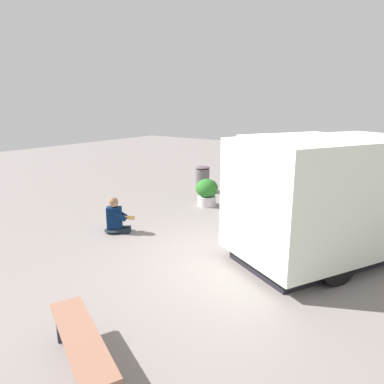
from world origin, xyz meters
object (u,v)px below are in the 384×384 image
(planter_flowering_side, at_px, (259,182))
(plaza_bench, at_px, (81,344))
(food_truck, at_px, (351,199))
(planter_flowering_far, at_px, (207,192))
(trash_bin, at_px, (202,179))
(person_customer, at_px, (116,218))

(planter_flowering_side, distance_m, plaza_bench, 9.35)
(food_truck, distance_m, planter_flowering_side, 5.21)
(planter_flowering_far, bearing_deg, trash_bin, 37.74)
(person_customer, xyz_separation_m, trash_bin, (4.67, 0.54, 0.11))
(planter_flowering_side, bearing_deg, trash_bin, 118.33)
(planter_flowering_side, xyz_separation_m, trash_bin, (-0.94, 1.74, 0.07))
(trash_bin, bearing_deg, person_customer, -173.36)
(plaza_bench, bearing_deg, planter_flowering_far, 21.21)
(planter_flowering_far, relative_size, planter_flowering_side, 1.10)
(person_customer, height_order, planter_flowering_far, person_customer)
(person_customer, xyz_separation_m, plaza_bench, (-3.53, -3.18, 0.01))
(food_truck, relative_size, person_customer, 6.45)
(plaza_bench, relative_size, trash_bin, 1.91)
(food_truck, relative_size, planter_flowering_far, 6.77)
(person_customer, xyz_separation_m, planter_flowering_far, (3.25, -0.55, 0.09))
(trash_bin, bearing_deg, planter_flowering_far, -142.26)
(planter_flowering_side, height_order, trash_bin, trash_bin)
(planter_flowering_side, height_order, plaza_bench, planter_flowering_side)
(food_truck, height_order, trash_bin, food_truck)
(person_customer, relative_size, plaza_bench, 0.50)
(planter_flowering_side, relative_size, plaza_bench, 0.43)
(planter_flowering_far, relative_size, plaza_bench, 0.48)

